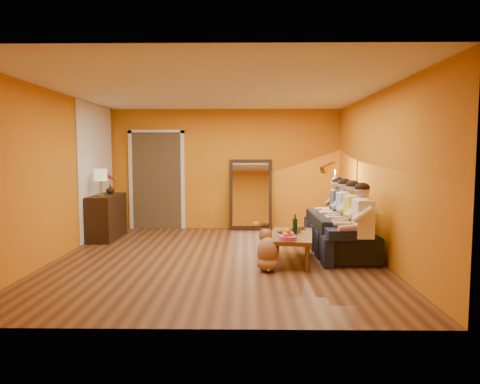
{
  "coord_description": "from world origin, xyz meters",
  "views": [
    {
      "loc": [
        0.45,
        -6.6,
        1.62
      ],
      "look_at": [
        0.35,
        0.5,
        1.0
      ],
      "focal_mm": 32.0,
      "sensor_mm": 36.0,
      "label": 1
    }
  ],
  "objects_px": {
    "coffee_table": "(291,248)",
    "person_mid_right": "(345,215)",
    "person_mid_left": "(353,219)",
    "person_far_right": "(338,210)",
    "mirror_frame": "(251,194)",
    "laptop": "(300,229)",
    "wine_bottle": "(295,225)",
    "sideboard": "(107,217)",
    "person_far_left": "(363,225)",
    "tumbler": "(298,229)",
    "dog": "(268,249)",
    "vase": "(110,189)",
    "table_lamp": "(101,183)",
    "floor_lamp": "(335,203)",
    "sofa": "(338,233)"
  },
  "relations": [
    {
      "from": "coffee_table",
      "to": "person_far_left",
      "type": "bearing_deg",
      "value": -8.52
    },
    {
      "from": "person_far_left",
      "to": "vase",
      "type": "xyz_separation_m",
      "value": [
        -4.37,
        2.3,
        0.33
      ]
    },
    {
      "from": "person_mid_left",
      "to": "laptop",
      "type": "distance_m",
      "value": 0.84
    },
    {
      "from": "table_lamp",
      "to": "person_mid_left",
      "type": "distance_m",
      "value": 4.56
    },
    {
      "from": "coffee_table",
      "to": "tumbler",
      "type": "height_order",
      "value": "tumbler"
    },
    {
      "from": "sofa",
      "to": "person_mid_left",
      "type": "xyz_separation_m",
      "value": [
        0.13,
        -0.45,
        0.29
      ]
    },
    {
      "from": "sideboard",
      "to": "table_lamp",
      "type": "relative_size",
      "value": 2.31
    },
    {
      "from": "sideboard",
      "to": "sofa",
      "type": "relative_size",
      "value": 0.54
    },
    {
      "from": "vase",
      "to": "person_far_right",
      "type": "bearing_deg",
      "value": -8.41
    },
    {
      "from": "person_mid_left",
      "to": "laptop",
      "type": "bearing_deg",
      "value": 172.37
    },
    {
      "from": "person_far_right",
      "to": "laptop",
      "type": "xyz_separation_m",
      "value": [
        -0.81,
        -0.99,
        -0.18
      ]
    },
    {
      "from": "sideboard",
      "to": "person_mid_left",
      "type": "height_order",
      "value": "person_mid_left"
    },
    {
      "from": "laptop",
      "to": "person_mid_left",
      "type": "bearing_deg",
      "value": -46.93
    },
    {
      "from": "floor_lamp",
      "to": "person_far_left",
      "type": "xyz_separation_m",
      "value": [
        0.03,
        -1.8,
        -0.11
      ]
    },
    {
      "from": "sofa",
      "to": "person_mid_right",
      "type": "distance_m",
      "value": 0.34
    },
    {
      "from": "floor_lamp",
      "to": "person_mid_left",
      "type": "height_order",
      "value": "floor_lamp"
    },
    {
      "from": "mirror_frame",
      "to": "wine_bottle",
      "type": "bearing_deg",
      "value": -77.47
    },
    {
      "from": "person_mid_left",
      "to": "person_mid_right",
      "type": "relative_size",
      "value": 1.0
    },
    {
      "from": "sofa",
      "to": "person_mid_right",
      "type": "xyz_separation_m",
      "value": [
        0.13,
        0.1,
        0.29
      ]
    },
    {
      "from": "sideboard",
      "to": "person_far_left",
      "type": "height_order",
      "value": "person_far_left"
    },
    {
      "from": "dog",
      "to": "person_far_left",
      "type": "bearing_deg",
      "value": 22.34
    },
    {
      "from": "sideboard",
      "to": "dog",
      "type": "distance_m",
      "value": 3.73
    },
    {
      "from": "coffee_table",
      "to": "person_mid_left",
      "type": "height_order",
      "value": "person_mid_left"
    },
    {
      "from": "mirror_frame",
      "to": "dog",
      "type": "relative_size",
      "value": 2.59
    },
    {
      "from": "tumbler",
      "to": "person_mid_right",
      "type": "bearing_deg",
      "value": 37.57
    },
    {
      "from": "table_lamp",
      "to": "person_mid_left",
      "type": "bearing_deg",
      "value": -15.31
    },
    {
      "from": "mirror_frame",
      "to": "laptop",
      "type": "bearing_deg",
      "value": -72.72
    },
    {
      "from": "person_mid_left",
      "to": "person_mid_right",
      "type": "height_order",
      "value": "same"
    },
    {
      "from": "sideboard",
      "to": "person_mid_right",
      "type": "xyz_separation_m",
      "value": [
        4.37,
        -0.95,
        0.18
      ]
    },
    {
      "from": "coffee_table",
      "to": "person_mid_left",
      "type": "distance_m",
      "value": 1.1
    },
    {
      "from": "coffee_table",
      "to": "person_mid_right",
      "type": "bearing_deg",
      "value": 47.33
    },
    {
      "from": "table_lamp",
      "to": "laptop",
      "type": "height_order",
      "value": "table_lamp"
    },
    {
      "from": "person_far_left",
      "to": "tumbler",
      "type": "bearing_deg",
      "value": 153.83
    },
    {
      "from": "sideboard",
      "to": "dog",
      "type": "relative_size",
      "value": 2.01
    },
    {
      "from": "person_far_right",
      "to": "tumbler",
      "type": "relative_size",
      "value": 11.39
    },
    {
      "from": "tumbler",
      "to": "laptop",
      "type": "bearing_deg",
      "value": 75.38
    },
    {
      "from": "sideboard",
      "to": "person_mid_right",
      "type": "relative_size",
      "value": 0.97
    },
    {
      "from": "sideboard",
      "to": "person_mid_left",
      "type": "xyz_separation_m",
      "value": [
        4.37,
        -1.5,
        0.18
      ]
    },
    {
      "from": "sideboard",
      "to": "floor_lamp",
      "type": "relative_size",
      "value": 0.82
    },
    {
      "from": "person_far_right",
      "to": "mirror_frame",
      "type": "bearing_deg",
      "value": 136.95
    },
    {
      "from": "coffee_table",
      "to": "person_far_left",
      "type": "height_order",
      "value": "person_far_left"
    },
    {
      "from": "table_lamp",
      "to": "dog",
      "type": "distance_m",
      "value": 3.65
    },
    {
      "from": "coffee_table",
      "to": "wine_bottle",
      "type": "relative_size",
      "value": 3.94
    },
    {
      "from": "person_far_right",
      "to": "laptop",
      "type": "distance_m",
      "value": 1.29
    },
    {
      "from": "person_mid_left",
      "to": "person_mid_right",
      "type": "bearing_deg",
      "value": 90.0
    },
    {
      "from": "person_mid_right",
      "to": "tumbler",
      "type": "height_order",
      "value": "person_mid_right"
    },
    {
      "from": "laptop",
      "to": "wine_bottle",
      "type": "bearing_deg",
      "value": -147.31
    },
    {
      "from": "person_far_right",
      "to": "person_far_left",
      "type": "bearing_deg",
      "value": -90.0
    },
    {
      "from": "dog",
      "to": "coffee_table",
      "type": "bearing_deg",
      "value": 66.87
    },
    {
      "from": "dog",
      "to": "person_mid_left",
      "type": "xyz_separation_m",
      "value": [
        1.37,
        0.72,
        0.32
      ]
    }
  ]
}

